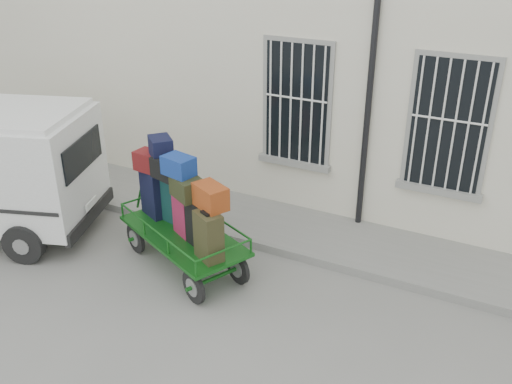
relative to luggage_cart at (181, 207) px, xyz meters
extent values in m
plane|color=slate|center=(1.29, -0.38, -1.10)|extent=(80.00, 80.00, 0.00)
cube|color=beige|center=(1.29, 5.12, 1.90)|extent=(24.00, 5.00, 6.00)
cylinder|color=black|center=(2.24, 2.54, 1.70)|extent=(0.11, 0.11, 5.60)
cube|color=black|center=(0.89, 2.60, 1.15)|extent=(1.20, 0.08, 2.20)
cube|color=gray|center=(0.89, 2.58, -0.01)|extent=(1.45, 0.22, 0.12)
cube|color=black|center=(3.59, 2.60, 1.15)|extent=(1.20, 0.08, 2.20)
cube|color=gray|center=(3.59, 2.58, -0.01)|extent=(1.45, 0.22, 0.12)
cube|color=gray|center=(1.29, 1.82, -1.02)|extent=(24.00, 1.70, 0.15)
cylinder|color=black|center=(-0.98, -0.02, -0.82)|extent=(0.53, 0.29, 0.55)
cylinder|color=gray|center=(-0.98, -0.02, -0.82)|extent=(0.32, 0.22, 0.30)
cylinder|color=black|center=(-0.63, 0.73, -0.82)|extent=(0.53, 0.29, 0.55)
cylinder|color=gray|center=(-0.63, 0.73, -0.82)|extent=(0.32, 0.22, 0.30)
cylinder|color=black|center=(0.72, -0.80, -0.82)|extent=(0.53, 0.29, 0.55)
cylinder|color=gray|center=(0.72, -0.80, -0.82)|extent=(0.32, 0.22, 0.30)
cylinder|color=black|center=(1.07, -0.04, -0.82)|extent=(0.53, 0.29, 0.55)
cylinder|color=gray|center=(1.07, -0.04, -0.82)|extent=(0.32, 0.22, 0.30)
cube|color=#145A18|center=(0.04, -0.03, -0.49)|extent=(2.65, 2.00, 0.05)
cylinder|color=#145A18|center=(-1.30, 0.58, -0.33)|extent=(0.31, 0.17, 0.62)
cube|color=black|center=(-0.76, 0.33, -0.04)|extent=(0.59, 0.48, 0.85)
cube|color=black|center=(-0.76, 0.33, 0.40)|extent=(0.25, 0.22, 0.03)
cube|color=#0E3431|center=(-0.31, 0.28, -0.02)|extent=(0.51, 0.35, 0.90)
cube|color=black|center=(-0.31, 0.28, 0.45)|extent=(0.22, 0.19, 0.03)
cube|color=maroon|center=(0.08, -0.01, -0.09)|extent=(0.49, 0.41, 0.75)
cube|color=black|center=(0.08, -0.01, 0.30)|extent=(0.21, 0.18, 0.03)
cube|color=black|center=(0.44, -0.17, -0.09)|extent=(0.52, 0.44, 0.76)
cube|color=black|center=(0.44, -0.17, 0.31)|extent=(0.22, 0.20, 0.03)
cube|color=#333319|center=(0.81, -0.47, -0.08)|extent=(0.54, 0.48, 0.77)
cube|color=black|center=(0.81, -0.47, 0.32)|extent=(0.22, 0.21, 0.03)
cube|color=#551211|center=(-0.75, 0.30, 0.55)|extent=(0.60, 0.38, 0.33)
cube|color=black|center=(-0.20, 0.07, 0.60)|extent=(0.69, 0.52, 0.33)
cube|color=black|center=(0.24, -0.13, 0.46)|extent=(0.65, 0.58, 0.33)
cube|color=maroon|center=(0.75, -0.27, 0.48)|extent=(0.63, 0.54, 0.36)
cube|color=black|center=(-0.49, 0.24, 0.87)|extent=(0.55, 0.54, 0.32)
cube|color=navy|center=(0.07, -0.09, 0.78)|extent=(0.54, 0.43, 0.30)
cube|color=black|center=(-2.00, 0.03, 0.56)|extent=(0.51, 1.40, 0.58)
cube|color=black|center=(-2.01, 0.03, -0.65)|extent=(0.72, 1.87, 0.23)
cube|color=white|center=(-1.97, 0.04, -0.41)|extent=(0.17, 0.43, 0.13)
cylinder|color=black|center=(-2.45, -1.14, -0.74)|extent=(0.75, 0.45, 0.71)
cylinder|color=black|center=(-3.07, 0.69, -0.74)|extent=(0.75, 0.45, 0.71)
camera|label=1|loc=(4.81, -6.74, 4.23)|focal=40.00mm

